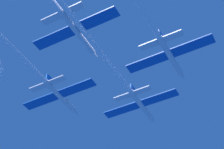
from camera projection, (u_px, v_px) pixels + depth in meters
name	position (u px, v px, depth m)	size (l,w,h in m)	color
jet_lead	(109.00, 64.00, 72.55)	(16.59, 50.79, 2.75)	silver
jet_left_wing	(17.00, 53.00, 69.90)	(16.59, 50.18, 2.75)	silver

